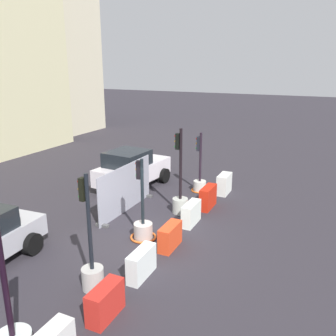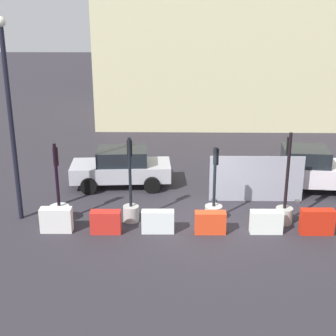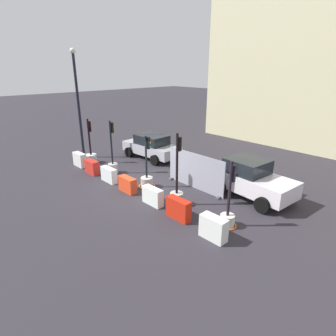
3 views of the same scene
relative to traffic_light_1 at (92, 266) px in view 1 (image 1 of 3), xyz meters
The scene contains 14 objects.
ground_plane 2.94m from the traffic_light_1, ahead, with size 120.00×120.00×0.00m, color #2D2A31.
traffic_light_1 is the anchor object (origin of this frame).
traffic_light_2 3.01m from the traffic_light_1, ahead, with size 0.89×0.89×2.77m.
traffic_light_3 5.50m from the traffic_light_1, ahead, with size 0.61×0.61×3.36m.
traffic_light_4 8.18m from the traffic_light_1, ahead, with size 0.77×0.77×2.74m.
construction_barrier_1 1.26m from the traffic_light_1, 129.17° to the right, with size 1.05×0.44×0.80m.
construction_barrier_2 1.37m from the traffic_light_1, 41.72° to the right, with size 1.12×0.38×0.80m.
construction_barrier_3 2.96m from the traffic_light_1, 18.06° to the right, with size 1.07×0.41×0.78m.
construction_barrier_4 4.81m from the traffic_light_1, 10.34° to the right, with size 1.11×0.39×0.81m.
construction_barrier_5 6.51m from the traffic_light_1, ahead, with size 1.14×0.40×0.89m.
construction_barrier_6 8.41m from the traffic_light_1, ahead, with size 1.04×0.46×0.89m.
car_white_van 7.99m from the traffic_light_1, 23.63° to the left, with size 4.04×2.48×1.82m.
building_corner_block 23.73m from the traffic_light_1, 48.95° to the left, with size 10.72×7.31×13.16m.
site_fence_panel 5.17m from the traffic_light_1, 22.08° to the left, with size 3.70×0.50×1.87m.
Camera 1 is at (-9.33, -5.26, 5.67)m, focal length 38.17 mm.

